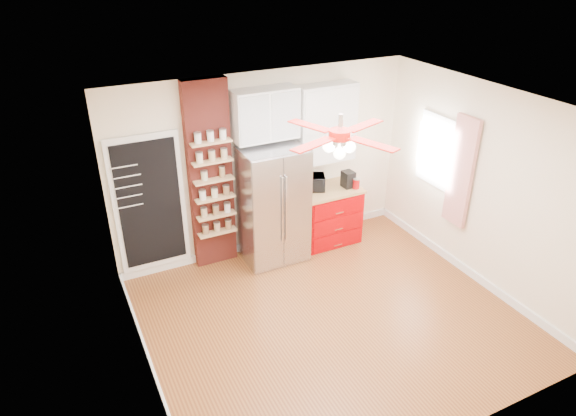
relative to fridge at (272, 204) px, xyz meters
name	(u,v)px	position (x,y,z in m)	size (l,w,h in m)	color
floor	(331,318)	(0.05, -1.63, -0.88)	(4.50, 4.50, 0.00)	brown
ceiling	(341,109)	(0.05, -1.63, 1.83)	(4.50, 4.50, 0.00)	white
wall_back	(264,164)	(0.05, 0.37, 0.48)	(4.50, 0.02, 2.70)	#FCECCB
wall_front	(460,330)	(0.05, -3.63, 0.48)	(4.50, 0.02, 2.70)	#FCECCB
wall_left	(136,275)	(-2.20, -1.63, 0.48)	(0.02, 4.00, 2.70)	#FCECCB
wall_right	(483,188)	(2.30, -1.63, 0.48)	(0.02, 4.00, 2.70)	#FCECCB
chalkboard	(150,204)	(-1.65, 0.33, 0.23)	(0.95, 0.05, 1.95)	white
brick_pillar	(210,177)	(-0.80, 0.29, 0.48)	(0.60, 0.16, 2.70)	maroon
fridge	(272,204)	(0.00, 0.00, 0.00)	(0.90, 0.70, 1.75)	silver
upper_glass_cabinet	(265,114)	(0.00, 0.20, 1.27)	(0.90, 0.35, 0.70)	white
red_cabinet	(328,215)	(0.97, 0.05, -0.42)	(0.94, 0.64, 0.90)	#AE0004
upper_shelf_unit	(326,123)	(0.97, 0.22, 1.00)	(0.90, 0.30, 1.15)	white
window	(437,151)	(2.28, -0.73, 0.68)	(0.04, 0.75, 1.05)	white
curtain	(461,172)	(2.23, -1.28, 0.57)	(0.06, 0.40, 1.55)	red
ceiling_fan	(340,135)	(0.05, -1.63, 1.55)	(1.40, 1.40, 0.44)	silver
toaster_oven	(311,182)	(0.70, 0.16, 0.14)	(0.41, 0.28, 0.23)	black
coffee_maker	(348,179)	(1.26, -0.01, 0.15)	(0.16, 0.18, 0.25)	black
canister_left	(356,184)	(1.34, -0.12, 0.10)	(0.10, 0.10, 0.15)	#B60A0C
canister_right	(346,180)	(1.28, 0.09, 0.09)	(0.09, 0.09, 0.13)	red
pantry_jar_oats	(204,176)	(-0.92, 0.18, 0.56)	(0.09, 0.09, 0.12)	beige
pantry_jar_beans	(222,172)	(-0.67, 0.17, 0.57)	(0.08, 0.08, 0.14)	#92724A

